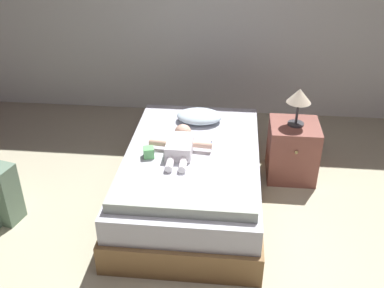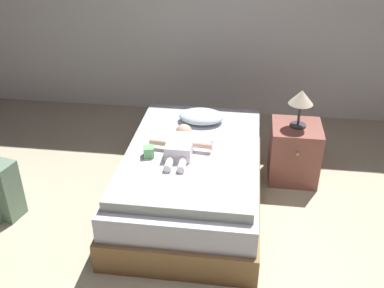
% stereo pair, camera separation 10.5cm
% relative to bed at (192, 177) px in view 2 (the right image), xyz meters
% --- Properties ---
extents(wall_behind_bed, '(8.00, 0.12, 2.52)m').
position_rel_bed_xyz_m(wall_behind_bed, '(0.21, 1.91, 1.03)').
color(wall_behind_bed, silver).
rests_on(wall_behind_bed, ground_plane).
extents(bed, '(1.20, 2.00, 0.47)m').
position_rel_bed_xyz_m(bed, '(0.00, 0.00, 0.00)').
color(bed, brown).
rests_on(bed, ground_plane).
extents(pillow, '(0.44, 0.32, 0.11)m').
position_rel_bed_xyz_m(pillow, '(0.01, 0.63, 0.30)').
color(pillow, silver).
rests_on(pillow, bed).
extents(baby, '(0.55, 0.62, 0.15)m').
position_rel_bed_xyz_m(baby, '(-0.11, 0.05, 0.30)').
color(baby, white).
rests_on(baby, bed).
extents(toothbrush, '(0.02, 0.13, 0.02)m').
position_rel_bed_xyz_m(toothbrush, '(0.16, 0.17, 0.25)').
color(toothbrush, blue).
rests_on(toothbrush, bed).
extents(nightstand, '(0.46, 0.49, 0.55)m').
position_rel_bed_xyz_m(nightstand, '(0.92, 0.48, 0.05)').
color(nightstand, brown).
rests_on(nightstand, ground_plane).
extents(lamp, '(0.22, 0.22, 0.36)m').
position_rel_bed_xyz_m(lamp, '(0.92, 0.48, 0.60)').
color(lamp, '#333338').
rests_on(lamp, nightstand).
extents(blanket, '(1.08, 0.36, 0.09)m').
position_rel_bed_xyz_m(blanket, '(0.00, -0.69, 0.28)').
color(blanket, '#A1AB9F').
rests_on(blanket, bed).
extents(toy_block, '(0.11, 0.11, 0.09)m').
position_rel_bed_xyz_m(toy_block, '(-0.36, -0.08, 0.28)').
color(toy_block, '#6BC671').
rests_on(toy_block, bed).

